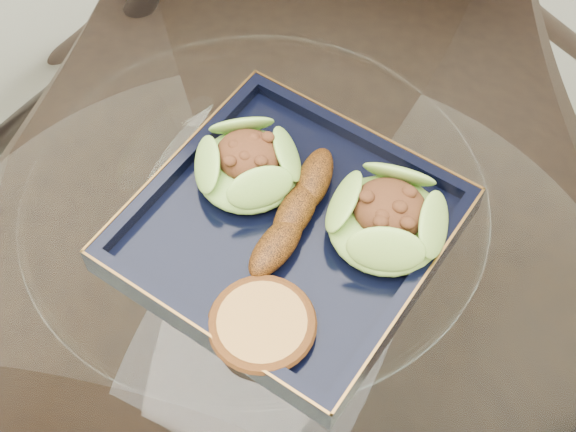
% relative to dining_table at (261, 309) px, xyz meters
% --- Properties ---
extents(dining_table, '(1.13, 1.13, 0.77)m').
position_rel_dining_table_xyz_m(dining_table, '(0.00, 0.00, 0.00)').
color(dining_table, white).
rests_on(dining_table, ground).
extents(dining_chair, '(0.58, 0.58, 1.08)m').
position_rel_dining_table_xyz_m(dining_chair, '(-0.10, 0.31, 0.00)').
color(dining_chair, black).
rests_on(dining_chair, ground).
extents(navy_plate, '(0.31, 0.31, 0.02)m').
position_rel_dining_table_xyz_m(navy_plate, '(0.03, 0.01, 0.17)').
color(navy_plate, black).
rests_on(navy_plate, dining_table).
extents(lettuce_wrap_left, '(0.12, 0.12, 0.04)m').
position_rel_dining_table_xyz_m(lettuce_wrap_left, '(-0.03, 0.04, 0.20)').
color(lettuce_wrap_left, '#54952B').
rests_on(lettuce_wrap_left, navy_plate).
extents(lettuce_wrap_right, '(0.13, 0.13, 0.04)m').
position_rel_dining_table_xyz_m(lettuce_wrap_right, '(0.11, 0.04, 0.20)').
color(lettuce_wrap_right, '#609D2D').
rests_on(lettuce_wrap_right, navy_plate).
extents(roasted_plantain, '(0.03, 0.15, 0.03)m').
position_rel_dining_table_xyz_m(roasted_plantain, '(0.03, 0.02, 0.20)').
color(roasted_plantain, '#5D2E09').
rests_on(roasted_plantain, navy_plate).
extents(crumb_patty, '(0.10, 0.10, 0.02)m').
position_rel_dining_table_xyz_m(crumb_patty, '(0.05, -0.10, 0.19)').
color(crumb_patty, '#AC7739').
rests_on(crumb_patty, navy_plate).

